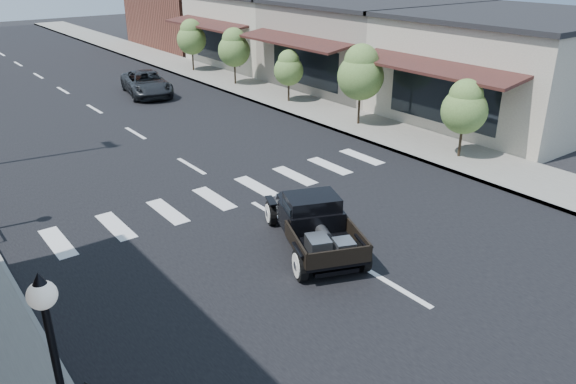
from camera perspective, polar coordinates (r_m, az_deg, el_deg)
ground at (r=15.21m, az=2.76°, el=-4.87°), size 120.00×120.00×0.00m
road at (r=27.63m, az=-17.67°, el=7.17°), size 14.00×80.00×0.02m
road_markings at (r=23.15m, az=-13.29°, el=4.61°), size 12.00×60.00×0.06m
sidewalk_right at (r=31.34m, az=-2.87°, el=10.17°), size 3.00×80.00×0.15m
storefront_near at (r=28.05m, az=21.96°, el=11.55°), size 10.00×9.00×4.50m
storefront_mid at (r=33.53m, az=8.59°, el=14.60°), size 10.00×9.00×4.50m
storefront_far at (r=40.29m, az=-0.87°, el=16.27°), size 10.00×9.00×4.50m
far_building_right at (r=48.80m, az=-7.74°, el=18.78°), size 11.00×10.00×7.00m
small_tree_a at (r=21.47m, az=17.36°, el=7.00°), size 1.66×1.66×2.77m
small_tree_b at (r=24.79m, az=7.33°, el=10.63°), size 2.00×2.00×3.33m
small_tree_c at (r=28.66m, az=0.06°, el=11.64°), size 1.48×1.48×2.47m
small_tree_d at (r=32.73m, az=-5.47°, el=13.49°), size 1.81×1.81×3.01m
small_tree_e at (r=37.04m, az=-9.73°, el=14.43°), size 1.83×1.83×3.04m
hotrod_pickup at (r=14.53m, az=2.65°, el=-3.13°), size 3.32×4.54×1.43m
second_car at (r=31.55m, az=-14.17°, el=10.62°), size 2.93×4.83×1.25m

